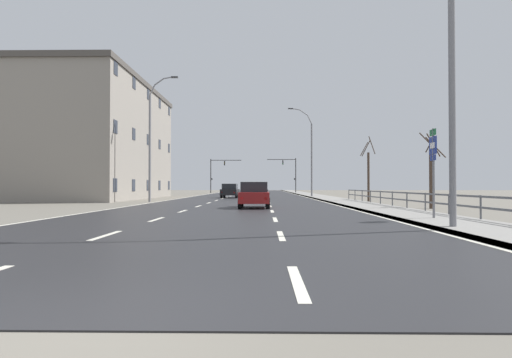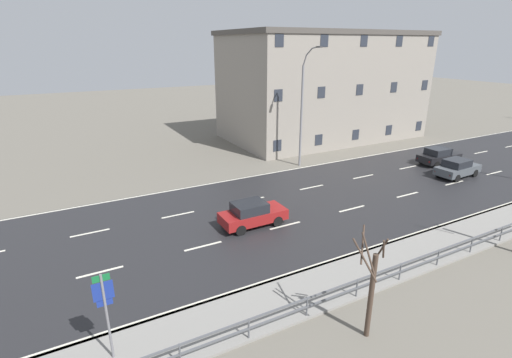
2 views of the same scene
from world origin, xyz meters
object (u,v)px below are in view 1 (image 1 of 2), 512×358
(car_distant, at_px, (230,191))
(brick_building, at_px, (90,141))
(highway_sign, at_px, (433,162))
(car_near_right, at_px, (254,195))
(street_lamp_foreground, at_px, (445,56))
(street_lamp_midground, at_px, (310,154))
(car_near_left, at_px, (259,191))
(traffic_signal_right, at_px, (291,170))
(traffic_signal_left, at_px, (217,170))
(street_lamp_left_bank, at_px, (152,140))

(car_distant, bearing_deg, brick_building, -168.00)
(highway_sign, xyz_separation_m, car_distant, (-10.18, 30.59, -1.47))
(highway_sign, height_order, car_near_right, highway_sign)
(highway_sign, bearing_deg, street_lamp_foreground, -105.98)
(highway_sign, relative_size, brick_building, 0.16)
(street_lamp_midground, height_order, car_near_left, street_lamp_midground)
(street_lamp_foreground, height_order, car_near_right, street_lamp_foreground)
(traffic_signal_right, bearing_deg, car_near_right, -96.05)
(traffic_signal_left, bearing_deg, highway_sign, -76.38)
(traffic_signal_left, relative_size, car_near_right, 1.55)
(car_near_left, bearing_deg, street_lamp_midground, 36.98)
(highway_sign, distance_m, traffic_signal_right, 62.44)
(highway_sign, bearing_deg, car_near_right, 127.24)
(street_lamp_midground, height_order, traffic_signal_right, street_lamp_midground)
(street_lamp_midground, distance_m, car_near_left, 8.96)
(traffic_signal_right, relative_size, car_distant, 1.56)
(traffic_signal_right, relative_size, car_near_left, 1.55)
(street_lamp_midground, height_order, car_distant, street_lamp_midground)
(street_lamp_midground, bearing_deg, highway_sign, -88.31)
(highway_sign, xyz_separation_m, car_near_left, (-7.01, 28.80, -1.47))
(street_lamp_midground, height_order, car_near_right, street_lamp_midground)
(street_lamp_midground, xyz_separation_m, street_lamp_left_bank, (-14.84, -14.91, 0.03))
(brick_building, bearing_deg, traffic_signal_left, 74.67)
(street_lamp_foreground, distance_m, car_distant, 35.55)
(car_distant, relative_size, brick_building, 0.18)
(street_lamp_left_bank, relative_size, car_near_left, 2.52)
(traffic_signal_right, relative_size, traffic_signal_left, 1.02)
(highway_sign, xyz_separation_m, car_near_right, (-7.07, 9.30, -1.47))
(car_near_right, height_order, brick_building, brick_building)
(traffic_signal_left, height_order, car_distant, traffic_signal_left)
(street_lamp_foreground, height_order, car_distant, street_lamp_foreground)
(traffic_signal_left, height_order, car_near_right, traffic_signal_left)
(traffic_signal_left, relative_size, car_distant, 1.53)
(street_lamp_left_bank, bearing_deg, car_near_left, 48.24)
(highway_sign, relative_size, car_near_left, 0.85)
(street_lamp_midground, distance_m, traffic_signal_right, 28.57)
(highway_sign, bearing_deg, car_near_left, 103.69)
(car_near_left, bearing_deg, traffic_signal_left, 100.65)
(street_lamp_left_bank, bearing_deg, car_near_right, -47.65)
(street_lamp_foreground, relative_size, brick_building, 0.48)
(car_near_left, xyz_separation_m, car_near_right, (-0.05, -19.50, 0.00))
(car_near_right, bearing_deg, street_lamp_left_bank, 131.90)
(street_lamp_left_bank, xyz_separation_m, car_near_left, (8.83, 9.88, -4.36))
(street_lamp_foreground, distance_m, street_lamp_left_bank, 26.85)
(street_lamp_foreground, height_order, car_near_left, street_lamp_foreground)
(traffic_signal_right, xyz_separation_m, car_distant, (-8.74, -31.80, -3.45))
(street_lamp_left_bank, xyz_separation_m, car_near_right, (8.77, -9.62, -4.36))
(street_lamp_midground, xyz_separation_m, car_near_right, (-6.07, -24.53, -4.33))
(car_near_right, relative_size, brick_building, 0.18)
(highway_sign, xyz_separation_m, brick_building, (-24.78, 27.96, 3.76))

